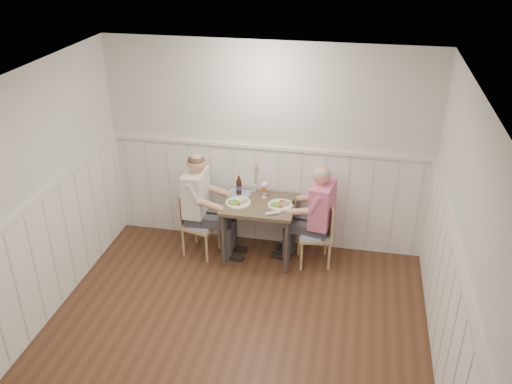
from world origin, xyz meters
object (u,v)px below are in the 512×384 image
man_in_pink (318,223)px  beer_bottle (239,186)px  chair_right (319,231)px  chair_left (197,221)px  grass_vase (254,178)px  dining_table (259,211)px  diner_cream (200,212)px

man_in_pink → beer_bottle: 1.06m
chair_right → man_in_pink: 0.11m
chair_left → beer_bottle: (0.49, 0.23, 0.42)m
chair_left → grass_vase: size_ratio=2.01×
dining_table → man_in_pink: 0.72m
man_in_pink → beer_bottle: bearing=170.6°
chair_right → diner_cream: size_ratio=0.60×
dining_table → man_in_pink: bearing=0.8°
chair_left → beer_bottle: size_ratio=3.26×
diner_cream → beer_bottle: bearing=26.4°
chair_left → man_in_pink: man_in_pink is taller
dining_table → man_in_pink: (0.71, 0.01, -0.09)m
chair_left → diner_cream: diner_cream is taller
chair_left → dining_table: bearing=4.0°
man_in_pink → grass_vase: 0.97m
dining_table → chair_right: (0.73, -0.00, -0.20)m
chair_right → diner_cream: bearing=-178.4°
diner_cream → beer_bottle: diner_cream is taller
grass_vase → chair_right: bearing=-20.2°
beer_bottle → diner_cream: bearing=-153.6°
chair_left → man_in_pink: 1.50m
chair_right → grass_vase: bearing=159.8°
chair_left → diner_cream: 0.13m
chair_right → beer_bottle: beer_bottle is taller
chair_right → beer_bottle: size_ratio=3.27×
chair_left → beer_bottle: beer_bottle is taller
dining_table → chair_left: (-0.78, -0.05, -0.20)m
man_in_pink → chair_left: bearing=-177.5°
diner_cream → grass_vase: size_ratio=3.33×
chair_left → grass_vase: (0.66, 0.36, 0.49)m
chair_right → chair_left: 1.51m
dining_table → chair_right: 0.76m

